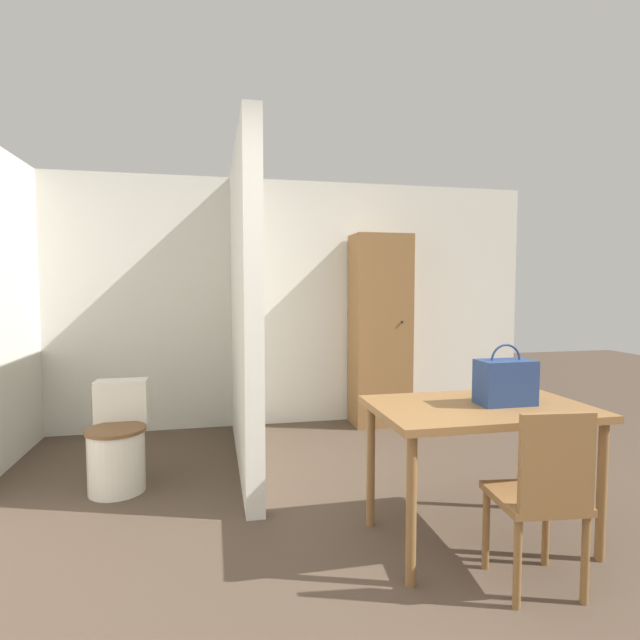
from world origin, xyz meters
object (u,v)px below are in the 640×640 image
at_px(dining_table, 479,421).
at_px(handbag, 505,382).
at_px(wooden_chair, 542,494).
at_px(toilet, 118,445).
at_px(wooden_cabinet, 380,330).

xyz_separation_m(dining_table, handbag, (0.14, -0.02, 0.21)).
bearing_deg(dining_table, wooden_chair, -85.57).
height_order(toilet, wooden_cabinet, wooden_cabinet).
bearing_deg(wooden_cabinet, dining_table, -95.86).
bearing_deg(wooden_chair, handbag, 83.94).
relative_size(dining_table, wooden_cabinet, 0.60).
relative_size(dining_table, toilet, 1.59).
xyz_separation_m(dining_table, wooden_chair, (0.04, -0.49, -0.21)).
height_order(wooden_chair, handbag, handbag).
bearing_deg(handbag, wooden_cabinet, 87.51).
distance_m(dining_table, wooden_cabinet, 2.43).
distance_m(wooden_chair, wooden_cabinet, 2.94).
xyz_separation_m(dining_table, wooden_cabinet, (0.25, 2.40, 0.29)).
relative_size(wooden_chair, wooden_cabinet, 0.45).
height_order(dining_table, wooden_chair, wooden_chair).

